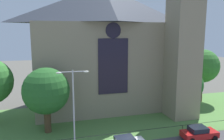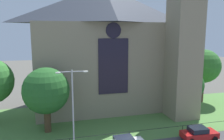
% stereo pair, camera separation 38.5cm
% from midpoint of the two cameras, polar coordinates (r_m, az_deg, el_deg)
% --- Properties ---
extents(ground, '(160.00, 160.00, 0.00)m').
position_cam_midpoint_polar(ground, '(33.84, -1.34, -12.18)').
color(ground, '#56544C').
extents(grass_verge, '(120.00, 20.00, 0.01)m').
position_cam_midpoint_polar(grass_verge, '(32.04, -0.51, -13.45)').
color(grass_verge, '#517F3D').
rests_on(grass_verge, ground).
extents(church_building, '(23.20, 16.20, 26.00)m').
position_cam_midpoint_polar(church_building, '(37.32, -0.32, 6.04)').
color(church_building, gray).
rests_on(church_building, ground).
extents(iron_railing, '(27.68, 0.07, 1.13)m').
position_cam_midpoint_polar(iron_railing, '(27.15, 4.97, -15.63)').
color(iron_railing, black).
rests_on(iron_railing, ground).
extents(tree_right_near, '(4.62, 4.62, 6.94)m').
position_cam_midpoint_polar(tree_right_near, '(36.02, 19.14, -3.72)').
color(tree_right_near, '#4C3823').
rests_on(tree_right_near, ground).
extents(tree_left_near, '(5.80, 5.80, 8.29)m').
position_cam_midpoint_polar(tree_left_near, '(28.99, -16.04, -5.13)').
color(tree_left_near, '#4C3823').
rests_on(tree_left_near, ground).
extents(tree_right_far, '(6.02, 6.02, 9.61)m').
position_cam_midpoint_polar(tree_right_far, '(43.51, 22.43, 0.87)').
color(tree_right_far, brown).
rests_on(tree_right_far, ground).
extents(streetlamp_near, '(3.37, 0.26, 8.68)m').
position_cam_midpoint_polar(streetlamp_near, '(24.17, -9.50, -7.44)').
color(streetlamp_near, '#B2B2B7').
rests_on(streetlamp_near, ground).
extents(parked_car_red, '(4.28, 2.18, 1.51)m').
position_cam_midpoint_polar(parked_car_red, '(29.37, 21.58, -14.74)').
color(parked_car_red, '#B21919').
rests_on(parked_car_red, ground).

